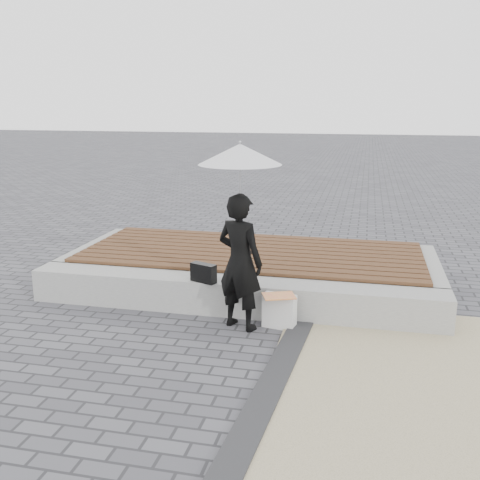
{
  "coord_description": "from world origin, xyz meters",
  "views": [
    {
      "loc": [
        1.5,
        -4.48,
        2.44
      ],
      "look_at": [
        0.21,
        1.15,
        1.0
      ],
      "focal_mm": 41.64,
      "sensor_mm": 36.0,
      "label": 1
    }
  ],
  "objects_px": {
    "parasol": "(240,154)",
    "woman": "(240,262)",
    "seating_ledge": "(231,295)",
    "canvas_tote": "(279,311)",
    "handbag": "(203,273)"
  },
  "relations": [
    {
      "from": "parasol",
      "to": "woman",
      "type": "bearing_deg",
      "value": 0.0
    },
    {
      "from": "seating_ledge",
      "to": "parasol",
      "type": "xyz_separation_m",
      "value": [
        0.21,
        -0.45,
        1.71
      ]
    },
    {
      "from": "woman",
      "to": "seating_ledge",
      "type": "bearing_deg",
      "value": -42.03
    },
    {
      "from": "seating_ledge",
      "to": "woman",
      "type": "xyz_separation_m",
      "value": [
        0.21,
        -0.45,
        0.55
      ]
    },
    {
      "from": "seating_ledge",
      "to": "canvas_tote",
      "type": "relative_size",
      "value": 13.14
    },
    {
      "from": "seating_ledge",
      "to": "woman",
      "type": "height_order",
      "value": "woman"
    },
    {
      "from": "parasol",
      "to": "canvas_tote",
      "type": "distance_m",
      "value": 1.78
    },
    {
      "from": "parasol",
      "to": "canvas_tote",
      "type": "relative_size",
      "value": 2.95
    },
    {
      "from": "parasol",
      "to": "handbag",
      "type": "height_order",
      "value": "parasol"
    },
    {
      "from": "seating_ledge",
      "to": "canvas_tote",
      "type": "distance_m",
      "value": 0.73
    },
    {
      "from": "woman",
      "to": "canvas_tote",
      "type": "bearing_deg",
      "value": -145.15
    },
    {
      "from": "woman",
      "to": "handbag",
      "type": "distance_m",
      "value": 0.62
    },
    {
      "from": "seating_ledge",
      "to": "canvas_tote",
      "type": "bearing_deg",
      "value": -29.05
    },
    {
      "from": "woman",
      "to": "parasol",
      "type": "xyz_separation_m",
      "value": [
        0.0,
        0.0,
        1.16
      ]
    },
    {
      "from": "handbag",
      "to": "woman",
      "type": "bearing_deg",
      "value": -7.54
    }
  ]
}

